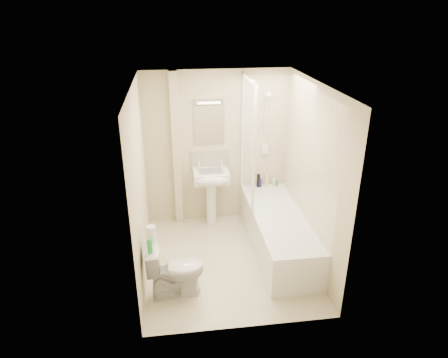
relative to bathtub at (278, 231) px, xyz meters
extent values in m
plane|color=beige|center=(-0.75, -0.20, -0.29)|extent=(2.50, 2.50, 0.00)
cube|color=beige|center=(-0.75, 1.05, 0.91)|extent=(2.20, 0.02, 2.40)
cube|color=beige|center=(-1.85, -0.20, 0.91)|extent=(0.02, 2.50, 2.40)
cube|color=beige|center=(0.35, -0.20, 0.91)|extent=(0.02, 2.50, 2.40)
cube|color=white|center=(-0.75, -0.20, 2.11)|extent=(2.20, 2.50, 0.02)
cube|color=beige|center=(0.00, 1.04, 1.14)|extent=(0.70, 0.01, 1.75)
cube|color=beige|center=(0.34, 0.00, 1.14)|extent=(0.01, 2.10, 1.75)
cube|color=beige|center=(-1.37, 0.99, 0.91)|extent=(0.12, 0.12, 2.40)
cube|color=beige|center=(-0.86, 1.04, 0.74)|extent=(0.60, 0.02, 0.30)
cube|color=white|center=(-0.86, 1.04, 1.29)|extent=(0.46, 0.01, 0.60)
cube|color=silver|center=(-0.86, 1.02, 1.66)|extent=(0.42, 0.07, 0.07)
cube|color=white|center=(0.00, 0.00, -0.01)|extent=(0.70, 2.10, 0.55)
cube|color=white|center=(0.00, 0.00, 0.21)|extent=(0.56, 1.96, 0.05)
cube|color=white|center=(-0.35, 0.60, 1.16)|extent=(0.01, 0.90, 1.80)
cube|color=white|center=(-0.35, 1.03, 1.16)|extent=(0.04, 0.04, 1.80)
cube|color=white|center=(-0.35, 0.15, 1.16)|extent=(0.04, 0.04, 1.80)
cube|color=white|center=(-0.35, 0.60, 2.04)|extent=(0.04, 0.90, 0.04)
cube|color=white|center=(-0.35, 0.60, 0.28)|extent=(0.04, 0.90, 0.03)
cylinder|color=white|center=(0.00, 1.02, 1.26)|extent=(0.02, 0.02, 0.90)
cylinder|color=white|center=(0.00, 1.02, 0.81)|extent=(0.05, 0.05, 0.02)
cylinder|color=white|center=(0.00, 1.02, 1.71)|extent=(0.05, 0.05, 0.02)
cylinder|color=white|center=(0.00, 0.95, 1.74)|extent=(0.08, 0.11, 0.11)
cube|color=white|center=(0.00, 1.01, 0.88)|extent=(0.10, 0.05, 0.14)
cylinder|color=white|center=(-0.02, 0.99, 1.31)|extent=(0.01, 0.13, 0.84)
cylinder|color=white|center=(-0.86, 0.88, 0.07)|extent=(0.16, 0.16, 0.73)
cube|color=white|center=(-0.86, 0.85, 0.54)|extent=(0.54, 0.41, 0.17)
ellipsoid|color=white|center=(-0.86, 0.68, 0.54)|extent=(0.54, 0.23, 0.17)
cube|color=silver|center=(-0.86, 0.85, 0.60)|extent=(0.37, 0.27, 0.04)
cylinder|color=white|center=(-1.04, 0.96, 0.67)|extent=(0.03, 0.03, 0.10)
cylinder|color=white|center=(-0.69, 0.96, 0.67)|extent=(0.03, 0.03, 0.10)
sphere|color=white|center=(-1.04, 0.96, 0.73)|extent=(0.04, 0.04, 0.04)
sphere|color=white|center=(-0.69, 0.96, 0.73)|extent=(0.04, 0.04, 0.04)
cylinder|color=white|center=(-0.19, 0.96, 0.33)|extent=(0.05, 0.05, 0.15)
cylinder|color=black|center=(-0.09, 0.96, 0.37)|extent=(0.05, 0.05, 0.22)
cylinder|color=#131455|center=(-0.07, 0.96, 0.32)|extent=(0.06, 0.06, 0.12)
cylinder|color=beige|center=(0.04, 0.96, 0.36)|extent=(0.05, 0.05, 0.19)
cylinder|color=silver|center=(0.17, 0.96, 0.33)|extent=(0.06, 0.06, 0.13)
cylinder|color=green|center=(0.20, 0.96, 0.30)|extent=(0.06, 0.06, 0.09)
imported|color=white|center=(-1.47, -0.79, 0.06)|extent=(0.49, 0.74, 0.70)
cylinder|color=white|center=(-1.72, -0.68, 0.46)|extent=(0.10, 0.10, 0.10)
cylinder|color=white|center=(-1.72, -0.70, 0.57)|extent=(0.10, 0.10, 0.11)
cylinder|color=green|center=(-1.73, -0.91, 0.50)|extent=(0.06, 0.06, 0.18)
camera|label=1|loc=(-1.42, -4.74, 2.96)|focal=32.00mm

